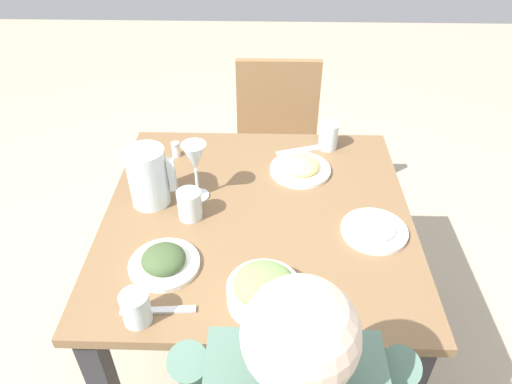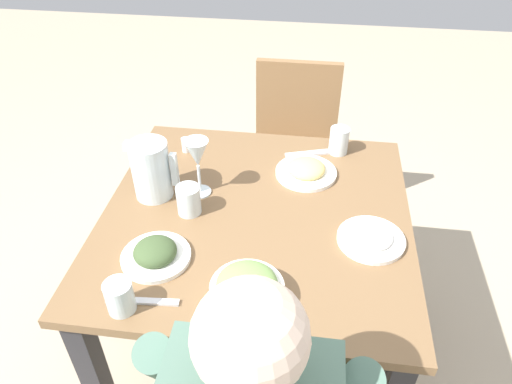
{
  "view_description": "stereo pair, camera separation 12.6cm",
  "coord_description": "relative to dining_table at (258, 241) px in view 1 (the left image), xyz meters",
  "views": [
    {
      "loc": [
        0.03,
        -1.12,
        1.7
      ],
      "look_at": [
        -0.01,
        0.04,
        0.8
      ],
      "focal_mm": 33.58,
      "sensor_mm": 36.0,
      "label": 1
    },
    {
      "loc": [
        0.15,
        -1.11,
        1.7
      ],
      "look_at": [
        -0.01,
        0.04,
        0.8
      ],
      "focal_mm": 33.58,
      "sensor_mm": 36.0,
      "label": 2
    }
  ],
  "objects": [
    {
      "name": "water_pitcher",
      "position": [
        -0.34,
        0.05,
        0.22
      ],
      "size": [
        0.16,
        0.12,
        0.19
      ],
      "color": "silver",
      "rests_on": "dining_table"
    },
    {
      "name": "water_glass_near_left",
      "position": [
        -0.2,
        -0.02,
        0.17
      ],
      "size": [
        0.07,
        0.07,
        0.09
      ],
      "primitive_type": "cylinder",
      "color": "silver",
      "rests_on": "dining_table"
    },
    {
      "name": "wine_glass",
      "position": [
        -0.19,
        0.08,
        0.26
      ],
      "size": [
        0.08,
        0.08,
        0.2
      ],
      "color": "silver",
      "rests_on": "dining_table"
    },
    {
      "name": "water_glass_far_left",
      "position": [
        -0.28,
        -0.4,
        0.16
      ],
      "size": [
        0.07,
        0.07,
        0.09
      ],
      "primitive_type": "cylinder",
      "color": "silver",
      "rests_on": "dining_table"
    },
    {
      "name": "salt_shaker",
      "position": [
        -0.3,
        0.31,
        0.15
      ],
      "size": [
        0.03,
        0.03,
        0.05
      ],
      "color": "white",
      "rests_on": "dining_table"
    },
    {
      "name": "plate_dolmas",
      "position": [
        -0.25,
        -0.23,
        0.14
      ],
      "size": [
        0.19,
        0.19,
        0.06
      ],
      "color": "white",
      "rests_on": "dining_table"
    },
    {
      "name": "plate_fries",
      "position": [
        0.14,
        0.22,
        0.14
      ],
      "size": [
        0.21,
        0.21,
        0.05
      ],
      "color": "white",
      "rests_on": "dining_table"
    },
    {
      "name": "salad_bowl",
      "position": [
        0.02,
        -0.34,
        0.16
      ],
      "size": [
        0.18,
        0.18,
        0.09
      ],
      "color": "white",
      "rests_on": "dining_table"
    },
    {
      "name": "fork_near",
      "position": [
        0.14,
        0.35,
        0.12
      ],
      "size": [
        0.17,
        0.08,
        0.01
      ],
      "primitive_type": "cube",
      "rotation": [
        0.0,
        0.0,
        0.31
      ],
      "color": "silver",
      "rests_on": "dining_table"
    },
    {
      "name": "ground_plane",
      "position": [
        0.0,
        0.0,
        -0.63
      ],
      "size": [
        8.0,
        8.0,
        0.0
      ],
      "primitive_type": "plane",
      "color": "tan"
    },
    {
      "name": "knife_near",
      "position": [
        -0.24,
        -0.38,
        0.12
      ],
      "size": [
        0.19,
        0.03,
        0.01
      ],
      "primitive_type": "cube",
      "rotation": [
        0.0,
        0.0,
        0.08
      ],
      "color": "silver",
      "rests_on": "dining_table"
    },
    {
      "name": "water_glass_by_pitcher",
      "position": [
        0.25,
        0.38,
        0.17
      ],
      "size": [
        0.07,
        0.07,
        0.1
      ],
      "primitive_type": "cylinder",
      "color": "silver",
      "rests_on": "dining_table"
    },
    {
      "name": "chair_far",
      "position": [
        0.07,
        0.78,
        -0.13
      ],
      "size": [
        0.4,
        0.4,
        0.87
      ],
      "color": "olive",
      "rests_on": "ground_plane"
    },
    {
      "name": "plate_yoghurt",
      "position": [
        0.34,
        -0.08,
        0.13
      ],
      "size": [
        0.19,
        0.19,
        0.04
      ],
      "color": "white",
      "rests_on": "dining_table"
    },
    {
      "name": "dining_table",
      "position": [
        0.0,
        0.0,
        0.0
      ],
      "size": [
        0.94,
        0.94,
        0.75
      ],
      "color": "brown",
      "rests_on": "ground_plane"
    }
  ]
}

